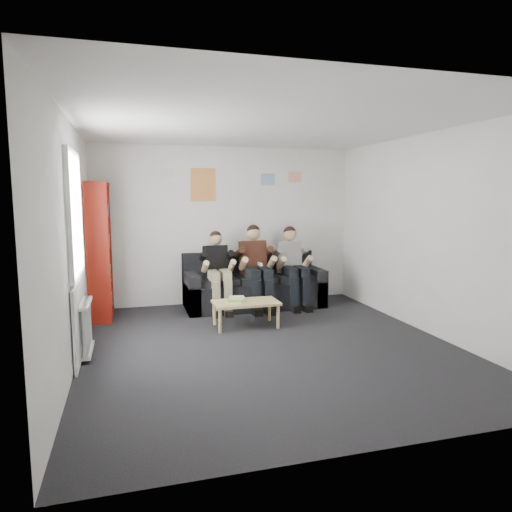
% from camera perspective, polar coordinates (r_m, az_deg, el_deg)
% --- Properties ---
extents(room_shell, '(5.00, 5.00, 5.00)m').
position_cam_1_polar(room_shell, '(5.55, 1.66, 2.26)').
color(room_shell, black).
rests_on(room_shell, ground).
extents(sofa, '(2.30, 0.94, 0.89)m').
position_cam_1_polar(sofa, '(7.76, -0.36, -3.93)').
color(sofa, black).
rests_on(sofa, ground).
extents(bookshelf, '(0.31, 0.93, 2.06)m').
position_cam_1_polar(bookshelf, '(7.32, -18.87, 0.61)').
color(bookshelf, maroon).
rests_on(bookshelf, ground).
extents(coffee_table, '(0.92, 0.51, 0.37)m').
position_cam_1_polar(coffee_table, '(6.53, -1.27, -6.08)').
color(coffee_table, tan).
rests_on(coffee_table, ground).
extents(game_cases, '(0.27, 0.25, 0.07)m').
position_cam_1_polar(game_cases, '(6.48, -2.59, -5.48)').
color(game_cases, silver).
rests_on(game_cases, coffee_table).
extents(person_left, '(0.38, 0.80, 1.30)m').
position_cam_1_polar(person_left, '(7.36, -4.77, -1.92)').
color(person_left, black).
rests_on(person_left, sofa).
extents(person_middle, '(0.42, 0.90, 1.39)m').
position_cam_1_polar(person_middle, '(7.50, 0.06, -1.45)').
color(person_middle, '#4F271A').
rests_on(person_middle, sofa).
extents(person_right, '(0.40, 0.86, 1.35)m').
position_cam_1_polar(person_right, '(7.70, 4.67, -1.35)').
color(person_right, white).
rests_on(person_right, sofa).
extents(radiator, '(0.10, 0.64, 0.60)m').
position_cam_1_polar(radiator, '(5.70, -20.38, -8.30)').
color(radiator, silver).
rests_on(radiator, ground).
extents(window, '(0.05, 1.30, 2.36)m').
position_cam_1_polar(window, '(5.57, -21.45, -1.57)').
color(window, white).
rests_on(window, room_shell).
extents(poster_large, '(0.42, 0.01, 0.55)m').
position_cam_1_polar(poster_large, '(7.86, -6.63, 8.85)').
color(poster_large, gold).
rests_on(poster_large, room_shell).
extents(poster_blue, '(0.25, 0.01, 0.20)m').
position_cam_1_polar(poster_blue, '(8.13, 1.50, 9.55)').
color(poster_blue, '#418FDE').
rests_on(poster_blue, room_shell).
extents(poster_pink, '(0.22, 0.01, 0.18)m').
position_cam_1_polar(poster_pink, '(8.29, 4.86, 9.83)').
color(poster_pink, '#D943AE').
rests_on(poster_pink, room_shell).
extents(poster_sign, '(0.20, 0.01, 0.14)m').
position_cam_1_polar(poster_sign, '(7.80, -11.08, 10.24)').
color(poster_sign, silver).
rests_on(poster_sign, room_shell).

